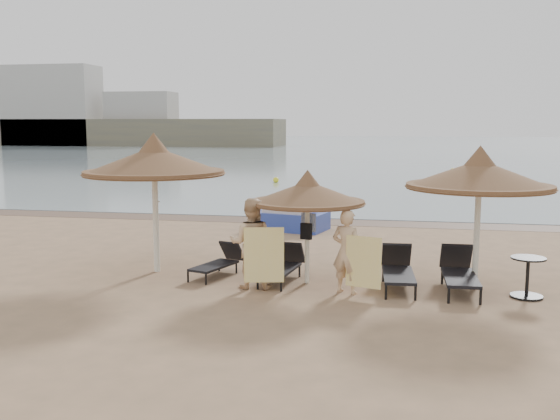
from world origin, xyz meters
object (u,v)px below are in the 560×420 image
Objects in this scene: lounger_near_right at (398,269)px; pedal_boat at (289,217)px; palapa_left at (154,161)px; person_right at (347,245)px; lounger_far_left at (219,262)px; side_table at (527,279)px; palapa_center at (307,193)px; lounger_near_left at (283,265)px; person_left at (251,236)px; palapa_right at (479,175)px; lounger_far_right at (459,271)px.

pedal_boat is (-3.50, 6.62, 0.02)m from lounger_near_right.
person_right is (4.50, -1.05, -1.57)m from palapa_left.
lounger_near_right is (3.99, -0.25, 0.06)m from lounger_far_left.
person_right reaches higher than side_table.
palapa_center reaches higher than lounger_near_right.
person_right is (0.91, -0.66, -0.96)m from palapa_center.
palapa_left reaches higher than palapa_center.
person_right is 7.76m from pedal_boat.
person_left is at bearing -117.60° from lounger_near_left.
side_table reaches higher than lounger_far_left.
pedal_boat is at bearing 128.50° from palapa_right.
lounger_near_right is at bearing 1.57° from palapa_center.
person_left is 2.00m from person_right.
pedal_boat is at bearing -91.18° from person_left.
palapa_center is at bearing -175.53° from palapa_right.
palapa_right is (7.12, -0.11, -0.19)m from palapa_left.
side_table is 5.60m from person_left.
palapa_center is at bearing -156.05° from person_left.
lounger_far_left is at bearing 1.74° from person_right.
person_right is (1.45, -0.82, 0.66)m from lounger_near_left.
palapa_right reaches higher than lounger_far_right.
person_right reaches higher than pedal_boat.
palapa_center is 2.49m from lounger_near_right.
lounger_near_right reaches higher than lounger_near_left.
palapa_left is 1.31× the size of palapa_center.
palapa_center is at bearing 176.03° from side_table.
palapa_right is 1.37× the size of person_left.
pedal_boat is (0.49, 6.37, 0.08)m from lounger_far_left.
lounger_far_left is at bearing -177.43° from lounger_near_left.
palapa_center is 1.47m from person_right.
person_right is at bearing -160.39° from palapa_right.
palapa_left reaches higher than lounger_near_left.
lounger_near_right is 0.98× the size of lounger_far_right.
palapa_right is at bearing -37.65° from pedal_boat.
side_table is at bearing -4.96° from palapa_left.
lounger_far_right is at bearing -3.04° from palapa_left.
side_table is (8.04, -0.70, -2.18)m from palapa_left.
palapa_center is 1.13× the size of person_left.
palapa_center is at bearing 179.52° from lounger_far_right.
palapa_left is 1.82× the size of lounger_near_left.
lounger_near_right is 1.24m from lounger_far_right.
palapa_left is 2.72m from lounger_far_left.
lounger_far_right is at bearing 5.82° from lounger_near_left.
side_table is (4.45, -0.31, -1.58)m from palapa_center.
palapa_right is 4.87m from person_left.
lounger_near_right is 2.55m from side_table.
pedal_boat is (-4.74, 6.65, 0.01)m from lounger_far_right.
palapa_left reaches higher than side_table.
person_right is (-2.62, -0.93, -1.38)m from palapa_right.
pedal_boat reaches higher than lounger_far_right.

